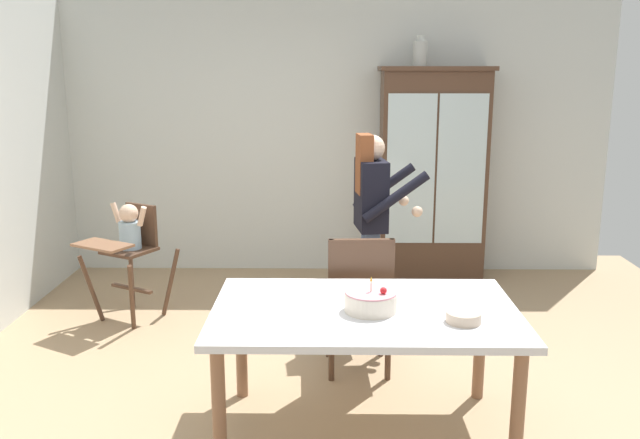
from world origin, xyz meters
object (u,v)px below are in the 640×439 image
at_px(adult_person, 372,209).
at_px(high_chair_with_toddler, 129,240).
at_px(serving_bowl, 464,317).
at_px(ceramic_vase, 420,53).
at_px(china_cabinet, 432,174).
at_px(dining_chair_far_side, 359,295).
at_px(birthday_cake, 371,301).
at_px(dining_table, 364,323).

bearing_deg(adult_person, high_chair_with_toddler, 74.87).
bearing_deg(serving_bowl, ceramic_vase, 87.38).
bearing_deg(china_cabinet, serving_bowl, -95.43).
xyz_separation_m(high_chair_with_toddler, dining_chair_far_side, (1.80, -1.01, -0.10)).
distance_m(china_cabinet, adult_person, 1.55).
relative_size(adult_person, dining_chair_far_side, 1.59).
relative_size(china_cabinet, serving_bowl, 11.18).
bearing_deg(adult_person, serving_bowl, -175.22).
bearing_deg(china_cabinet, birthday_cake, -104.50).
bearing_deg(dining_table, birthday_cake, -53.52).
height_order(china_cabinet, high_chair_with_toddler, china_cabinet).
bearing_deg(ceramic_vase, serving_bowl, -92.62).
distance_m(ceramic_vase, high_chair_with_toddler, 3.06).
xyz_separation_m(serving_bowl, dining_chair_far_side, (-0.49, 0.92, -0.21)).
height_order(dining_table, birthday_cake, birthday_cake).
bearing_deg(high_chair_with_toddler, serving_bowl, -11.60).
bearing_deg(adult_person, birthday_cake, 168.80).
relative_size(dining_table, birthday_cake, 5.89).
bearing_deg(china_cabinet, high_chair_with_toddler, -156.02).
distance_m(china_cabinet, ceramic_vase, 1.13).
xyz_separation_m(ceramic_vase, dining_chair_far_side, (-0.63, -2.16, -1.58)).
distance_m(china_cabinet, birthday_cake, 3.03).
relative_size(ceramic_vase, birthday_cake, 0.96).
height_order(high_chair_with_toddler, dining_table, high_chair_with_toddler).
bearing_deg(china_cabinet, dining_chair_far_side, -109.90).
distance_m(high_chair_with_toddler, dining_table, 2.50).
relative_size(high_chair_with_toddler, adult_person, 0.62).
distance_m(adult_person, serving_bowl, 1.73).
height_order(ceramic_vase, high_chair_with_toddler, ceramic_vase).
bearing_deg(serving_bowl, adult_person, 102.30).
xyz_separation_m(adult_person, serving_bowl, (0.37, -1.68, -0.20)).
xyz_separation_m(birthday_cake, dining_chair_far_side, (-0.02, 0.77, -0.24)).
xyz_separation_m(china_cabinet, serving_bowl, (-0.29, -3.08, -0.24)).
bearing_deg(ceramic_vase, birthday_cake, -101.67).
bearing_deg(dining_table, high_chair_with_toddler, 135.81).
relative_size(china_cabinet, ceramic_vase, 7.45).
xyz_separation_m(adult_person, dining_chair_far_side, (-0.12, -0.75, -0.41)).
bearing_deg(serving_bowl, china_cabinet, 84.57).
relative_size(dining_table, serving_bowl, 9.15).
relative_size(china_cabinet, high_chair_with_toddler, 2.12).
distance_m(china_cabinet, dining_table, 3.01).
relative_size(china_cabinet, birthday_cake, 7.19).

